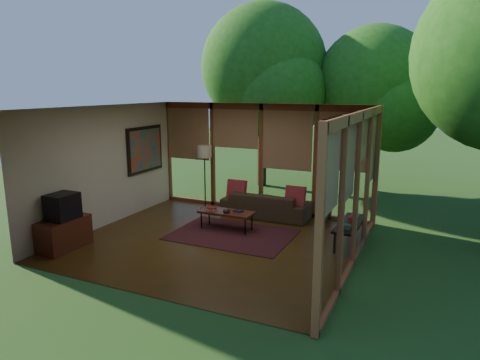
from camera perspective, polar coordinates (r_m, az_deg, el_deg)
The scene contains 25 objects.
floor at distance 8.83m, azimuth -3.35°, elevation -8.15°, with size 5.50×5.50×0.00m, color #563A16.
ceiling at distance 8.29m, azimuth -3.58°, elevation 9.64°, with size 5.50×5.50×0.00m, color silver.
wall_left at distance 10.03m, azimuth -17.47°, elevation 1.77°, with size 0.04×5.00×2.70m, color silver.
wall_front at distance 6.42m, azimuth -14.03°, elevation -3.67°, with size 5.50×0.04×2.70m, color silver.
window_wall_back at distance 10.69m, azimuth 2.86°, elevation 2.93°, with size 5.50×0.12×2.70m, color brown.
window_wall_right at distance 7.58m, azimuth 15.21°, elevation -1.32°, with size 0.12×5.00×2.70m, color brown.
tree_nw at distance 13.56m, azimuth 3.19°, elevation 14.77°, with size 3.82×3.82×5.60m.
tree_ne at distance 13.30m, azimuth 17.47°, elevation 12.00°, with size 3.38×3.38×4.85m.
rug at distance 9.18m, azimuth -1.06°, elevation -7.28°, with size 2.52×1.78×0.01m, color maroon.
sofa at distance 10.34m, azimuth 3.45°, elevation -3.33°, with size 2.09×0.82×0.61m, color #3E311F.
pillow_left at distance 10.50m, azimuth -0.44°, elevation -1.31°, with size 0.47×0.16×0.47m, color maroon.
pillow_right at distance 9.98m, azimuth 7.39°, elevation -2.17°, with size 0.46×0.15×0.46m, color maroon.
ct_book_lower at distance 9.48m, azimuth -3.86°, elevation -3.92°, with size 0.20×0.15×0.03m, color #ABA49B.
ct_book_upper at distance 9.47m, azimuth -3.87°, elevation -3.74°, with size 0.19×0.14×0.03m, color maroon.
ct_book_side at distance 9.33m, azimuth -0.23°, elevation -4.16°, with size 0.19×0.14×0.03m, color black.
ct_bowl at distance 9.25m, azimuth -1.83°, elevation -4.16°, with size 0.16×0.16×0.07m, color black.
media_cabinet at distance 9.01m, azimuth -22.40°, elevation -6.64°, with size 0.50×1.00×0.60m, color #592718.
television at distance 8.84m, azimuth -22.60°, elevation -3.28°, with size 0.45×0.55×0.50m, color black.
console_book_a at distance 8.41m, azimuth 13.19°, elevation -5.93°, with size 0.22×0.16×0.08m, color #2F5246.
console_book_b at distance 8.83m, azimuth 13.79°, elevation -5.01°, with size 0.23×0.17×0.10m, color maroon.
console_book_c at distance 9.22m, azimuth 14.27°, elevation -4.47°, with size 0.21×0.15×0.06m, color #ABA49B.
floor_lamp at distance 10.83m, azimuth -4.76°, elevation 3.33°, with size 0.36×0.36×1.65m.
coffee_table at distance 9.38m, azimuth -1.83°, elevation -4.38°, with size 1.20×0.50×0.43m.
side_console at distance 8.81m, azimuth 13.70°, elevation -5.70°, with size 0.60×1.40×0.46m.
wall_painting at distance 11.04m, azimuth -12.54°, elevation 4.00°, with size 0.06×1.35×1.15m.
Camera 1 is at (3.91, -7.30, 3.06)m, focal length 32.00 mm.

